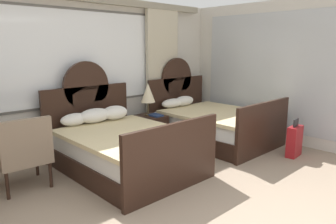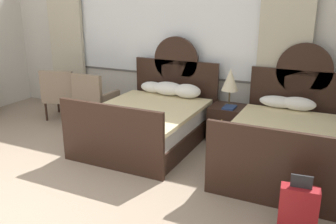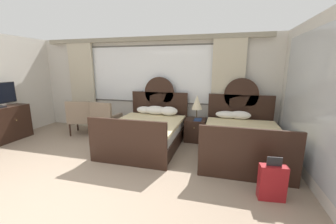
% 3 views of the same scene
% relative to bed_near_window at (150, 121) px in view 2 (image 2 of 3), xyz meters
% --- Properties ---
extents(ground_plane, '(24.00, 24.00, 0.00)m').
position_rel_bed_near_window_xyz_m(ground_plane, '(-0.36, -2.58, -0.36)').
color(ground_plane, gray).
extents(wall_back_window, '(6.95, 0.22, 2.70)m').
position_rel_bed_near_window_xyz_m(wall_back_window, '(-0.36, 1.18, 1.07)').
color(wall_back_window, beige).
rests_on(wall_back_window, ground_plane).
extents(bed_near_window, '(1.60, 2.17, 1.60)m').
position_rel_bed_near_window_xyz_m(bed_near_window, '(0.00, 0.00, 0.00)').
color(bed_near_window, black).
rests_on(bed_near_window, ground_plane).
extents(bed_near_mirror, '(1.60, 2.17, 1.60)m').
position_rel_bed_near_window_xyz_m(bed_near_mirror, '(2.15, -0.02, -0.01)').
color(bed_near_mirror, black).
rests_on(bed_near_mirror, ground_plane).
extents(nightstand_between_beds, '(0.52, 0.55, 0.57)m').
position_rel_bed_near_window_xyz_m(nightstand_between_beds, '(1.08, 0.64, -0.07)').
color(nightstand_between_beds, black).
rests_on(nightstand_between_beds, ground_plane).
extents(table_lamp_on_nightstand, '(0.27, 0.27, 0.61)m').
position_rel_bed_near_window_xyz_m(table_lamp_on_nightstand, '(1.09, 0.68, 0.63)').
color(table_lamp_on_nightstand, brown).
rests_on(table_lamp_on_nightstand, nightstand_between_beds).
extents(book_on_nightstand, '(0.18, 0.26, 0.03)m').
position_rel_bed_near_window_xyz_m(book_on_nightstand, '(1.14, 0.53, 0.23)').
color(book_on_nightstand, navy).
rests_on(book_on_nightstand, nightstand_between_beds).
extents(armchair_by_window_left, '(0.66, 0.66, 0.97)m').
position_rel_bed_near_window_xyz_m(armchair_by_window_left, '(-1.33, 0.31, 0.16)').
color(armchair_by_window_left, '#84705B').
rests_on(armchair_by_window_left, ground_plane).
extents(armchair_by_window_centre, '(0.79, 0.79, 0.97)m').
position_rel_bed_near_window_xyz_m(armchair_by_window_centre, '(-2.09, 0.32, 0.16)').
color(armchair_by_window_centre, '#84705B').
rests_on(armchair_by_window_centre, ground_plane).
extents(suitcase_on_floor, '(0.38, 0.19, 0.65)m').
position_rel_bed_near_window_xyz_m(suitcase_on_floor, '(2.46, -1.54, -0.09)').
color(suitcase_on_floor, maroon).
rests_on(suitcase_on_floor, ground_plane).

